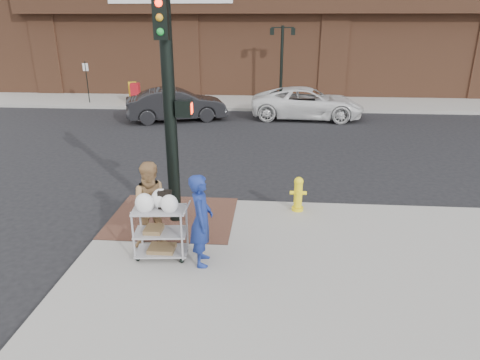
# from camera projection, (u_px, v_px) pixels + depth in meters

# --- Properties ---
(ground) EXTENTS (220.00, 220.00, 0.00)m
(ground) POSITION_uv_depth(u_px,v_px,m) (192.00, 243.00, 9.01)
(ground) COLOR black
(ground) RESTS_ON ground
(sidewalk_far) EXTENTS (65.00, 36.00, 0.15)m
(sidewalk_far) POSITION_uv_depth(u_px,v_px,m) (397.00, 72.00, 37.93)
(sidewalk_far) COLOR gray
(sidewalk_far) RESTS_ON ground
(brick_curb_ramp) EXTENTS (2.80, 2.40, 0.01)m
(brick_curb_ramp) POSITION_uv_depth(u_px,v_px,m) (173.00, 217.00, 9.84)
(brick_curb_ramp) COLOR #4F2F25
(brick_curb_ramp) RESTS_ON sidewalk_near
(lamp_post) EXTENTS (1.32, 0.22, 4.00)m
(lamp_post) POSITION_uv_depth(u_px,v_px,m) (282.00, 56.00, 22.88)
(lamp_post) COLOR black
(lamp_post) RESTS_ON sidewalk_far
(parking_sign) EXTENTS (0.05, 0.05, 2.20)m
(parking_sign) POSITION_uv_depth(u_px,v_px,m) (87.00, 82.00, 23.20)
(parking_sign) COLOR black
(parking_sign) RESTS_ON sidewalk_far
(traffic_signal_pole) EXTENTS (0.61, 0.51, 5.00)m
(traffic_signal_pole) POSITION_uv_depth(u_px,v_px,m) (170.00, 102.00, 8.77)
(traffic_signal_pole) COLOR black
(traffic_signal_pole) RESTS_ON sidewalk_near
(woman_blue) EXTENTS (0.48, 0.67, 1.75)m
(woman_blue) POSITION_uv_depth(u_px,v_px,m) (201.00, 220.00, 7.70)
(woman_blue) COLOR navy
(woman_blue) RESTS_ON sidewalk_near
(pedestrian_tan) EXTENTS (1.01, 0.88, 1.76)m
(pedestrian_tan) POSITION_uv_depth(u_px,v_px,m) (153.00, 205.00, 8.30)
(pedestrian_tan) COLOR #A3794C
(pedestrian_tan) RESTS_ON sidewalk_near
(sedan_dark) EXTENTS (4.81, 2.93, 1.50)m
(sedan_dark) POSITION_uv_depth(u_px,v_px,m) (176.00, 105.00, 19.76)
(sedan_dark) COLOR black
(sedan_dark) RESTS_ON ground
(minivan_white) EXTENTS (5.35, 2.70, 1.45)m
(minivan_white) POSITION_uv_depth(u_px,v_px,m) (307.00, 103.00, 20.22)
(minivan_white) COLOR white
(minivan_white) RESTS_ON ground
(utility_cart) EXTENTS (1.02, 0.63, 1.35)m
(utility_cart) POSITION_uv_depth(u_px,v_px,m) (160.00, 228.00, 7.99)
(utility_cart) COLOR #96969B
(utility_cart) RESTS_ON sidewalk_near
(fire_hydrant) EXTENTS (0.39, 0.28, 0.84)m
(fire_hydrant) POSITION_uv_depth(u_px,v_px,m) (298.00, 193.00, 10.06)
(fire_hydrant) COLOR yellow
(fire_hydrant) RESTS_ON sidewalk_near
(newsbox_red) EXTENTS (0.48, 0.44, 1.09)m
(newsbox_red) POSITION_uv_depth(u_px,v_px,m) (136.00, 93.00, 23.18)
(newsbox_red) COLOR #A5121B
(newsbox_red) RESTS_ON sidewalk_far
(newsbox_yellow) EXTENTS (0.55, 0.53, 1.06)m
(newsbox_yellow) POSITION_uv_depth(u_px,v_px,m) (133.00, 92.00, 23.72)
(newsbox_yellow) COLOR yellow
(newsbox_yellow) RESTS_ON sidewalk_far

